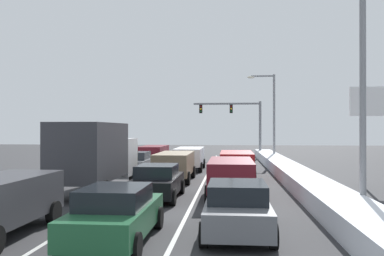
% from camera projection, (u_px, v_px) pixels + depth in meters
% --- Properties ---
extents(ground_plane, '(120.00, 120.00, 0.00)m').
position_uv_depth(ground_plane, '(167.00, 188.00, 21.14)').
color(ground_plane, '#333335').
extents(lane_stripe_between_right_lane_and_center_lane, '(0.14, 45.45, 0.01)m').
position_uv_depth(lane_stripe_between_right_lane_and_center_lane, '(205.00, 179.00, 25.10)').
color(lane_stripe_between_right_lane_and_center_lane, silver).
rests_on(lane_stripe_between_right_lane_and_center_lane, ground).
extents(lane_stripe_between_center_lane_and_left_lane, '(0.14, 45.45, 0.01)m').
position_uv_depth(lane_stripe_between_center_lane_and_left_lane, '(150.00, 178.00, 25.41)').
color(lane_stripe_between_center_lane_and_left_lane, silver).
rests_on(lane_stripe_between_center_lane_and_left_lane, ground).
extents(snow_bank_right_shoulder, '(1.74, 45.45, 0.78)m').
position_uv_depth(snow_bank_right_shoulder, '(292.00, 174.00, 24.61)').
color(snow_bank_right_shoulder, white).
rests_on(snow_bank_right_shoulder, ground).
extents(snow_bank_left_shoulder, '(2.18, 45.45, 0.52)m').
position_uv_depth(snow_bank_left_shoulder, '(68.00, 173.00, 25.90)').
color(snow_bank_left_shoulder, white).
rests_on(snow_bank_left_shoulder, ground).
extents(sedan_gray_right_lane_nearest, '(2.00, 4.50, 1.51)m').
position_uv_depth(sedan_gray_right_lane_nearest, '(237.00, 207.00, 11.95)').
color(sedan_gray_right_lane_nearest, slate).
rests_on(sedan_gray_right_lane_nearest, ground).
extents(suv_maroon_right_lane_second, '(2.16, 4.90, 1.67)m').
position_uv_depth(suv_maroon_right_lane_second, '(231.00, 174.00, 18.49)').
color(suv_maroon_right_lane_second, maroon).
rests_on(suv_maroon_right_lane_second, ground).
extents(suv_red_right_lane_third, '(2.16, 4.90, 1.67)m').
position_uv_depth(suv_red_right_lane_third, '(237.00, 163.00, 25.10)').
color(suv_red_right_lane_third, maroon).
rests_on(suv_red_right_lane_third, ground).
extents(sedan_navy_right_lane_fourth, '(2.00, 4.50, 1.51)m').
position_uv_depth(sedan_navy_right_lane_fourth, '(232.00, 160.00, 30.96)').
color(sedan_navy_right_lane_fourth, navy).
rests_on(sedan_navy_right_lane_fourth, ground).
extents(sedan_green_center_lane_nearest, '(2.00, 4.50, 1.51)m').
position_uv_depth(sedan_green_center_lane_nearest, '(116.00, 214.00, 11.06)').
color(sedan_green_center_lane_nearest, '#1E5633').
rests_on(sedan_green_center_lane_nearest, ground).
extents(sedan_black_center_lane_second, '(2.00, 4.50, 1.51)m').
position_uv_depth(sedan_black_center_lane_second, '(158.00, 182.00, 17.92)').
color(sedan_black_center_lane_second, black).
rests_on(sedan_black_center_lane_second, ground).
extents(suv_tan_center_lane_third, '(2.16, 4.90, 1.67)m').
position_uv_depth(suv_tan_center_lane_third, '(175.00, 164.00, 24.20)').
color(suv_tan_center_lane_third, '#937F60').
rests_on(suv_tan_center_lane_third, ground).
extents(suv_white_center_lane_fourth, '(2.16, 4.90, 1.67)m').
position_uv_depth(suv_white_center_lane_fourth, '(189.00, 157.00, 30.79)').
color(suv_white_center_lane_fourth, silver).
rests_on(suv_white_center_lane_fourth, ground).
extents(box_truck_left_lane_second, '(2.53, 7.20, 3.36)m').
position_uv_depth(box_truck_left_lane_second, '(96.00, 153.00, 19.72)').
color(box_truck_left_lane_second, '#B7BABF').
rests_on(box_truck_left_lane_second, ground).
extents(sedan_gray_left_lane_third, '(2.00, 4.50, 1.51)m').
position_uv_depth(sedan_gray_left_lane_third, '(137.00, 162.00, 28.40)').
color(sedan_gray_left_lane_third, slate).
rests_on(sedan_gray_left_lane_third, ground).
extents(suv_maroon_left_lane_fourth, '(2.16, 4.90, 1.67)m').
position_uv_depth(suv_maroon_left_lane_fourth, '(153.00, 154.00, 34.57)').
color(suv_maroon_left_lane_fourth, maroon).
rests_on(suv_maroon_left_lane_fourth, ground).
extents(traffic_light_gantry, '(7.54, 0.47, 6.20)m').
position_uv_depth(traffic_light_gantry, '(239.00, 117.00, 45.44)').
color(traffic_light_gantry, slate).
rests_on(traffic_light_gantry, ground).
extents(street_lamp_right_near, '(2.66, 0.36, 8.83)m').
position_uv_depth(street_lamp_right_near, '(353.00, 67.00, 14.30)').
color(street_lamp_right_near, gray).
rests_on(street_lamp_right_near, ground).
extents(street_lamp_right_mid, '(2.66, 0.36, 8.34)m').
position_uv_depth(street_lamp_right_mid, '(270.00, 109.00, 39.02)').
color(street_lamp_right_mid, gray).
rests_on(street_lamp_right_mid, ground).
extents(roadside_sign_right, '(3.20, 0.16, 5.50)m').
position_uv_depth(roadside_sign_right, '(380.00, 112.00, 22.28)').
color(roadside_sign_right, '#59595B').
rests_on(roadside_sign_right, ground).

